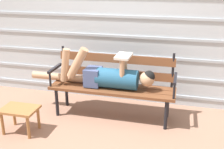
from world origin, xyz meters
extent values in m
plane|color=#936B56|center=(0.00, 0.00, 0.00)|extent=(12.00, 12.00, 0.00)
cube|color=#B2BCC6|center=(0.00, 0.70, 1.26)|extent=(4.80, 0.06, 2.53)
cube|color=#A3ADB7|center=(0.00, 0.66, 0.14)|extent=(4.80, 0.02, 0.04)
cube|color=#A3ADB7|center=(0.00, 0.66, 0.42)|extent=(4.80, 0.02, 0.04)
cube|color=#A3ADB7|center=(0.00, 0.66, 0.70)|extent=(4.80, 0.02, 0.04)
cube|color=#A3ADB7|center=(0.00, 0.66, 0.98)|extent=(4.80, 0.02, 0.04)
cube|color=#A3ADB7|center=(0.00, 0.66, 1.26)|extent=(4.80, 0.02, 0.04)
cube|color=brown|center=(0.00, -0.05, 0.40)|extent=(1.65, 0.13, 0.04)
cube|color=brown|center=(0.00, 0.09, 0.40)|extent=(1.65, 0.13, 0.04)
cube|color=brown|center=(0.00, 0.23, 0.40)|extent=(1.65, 0.13, 0.04)
cube|color=brown|center=(0.00, 0.30, 0.55)|extent=(1.58, 0.05, 0.11)
cube|color=brown|center=(0.00, 0.30, 0.76)|extent=(1.58, 0.05, 0.11)
cylinder|color=black|center=(-0.76, 0.30, 0.65)|extent=(0.03, 0.03, 0.46)
cylinder|color=black|center=(0.76, 0.30, 0.65)|extent=(0.03, 0.03, 0.46)
cylinder|color=black|center=(-0.73, -0.07, 0.19)|extent=(0.04, 0.04, 0.38)
cylinder|color=black|center=(0.73, -0.07, 0.19)|extent=(0.04, 0.04, 0.38)
cylinder|color=black|center=(-0.73, 0.26, 0.19)|extent=(0.04, 0.04, 0.38)
cylinder|color=black|center=(0.73, 0.26, 0.19)|extent=(0.04, 0.04, 0.38)
cube|color=black|center=(-0.80, 0.09, 0.62)|extent=(0.04, 0.40, 0.03)
cylinder|color=black|center=(-0.80, -0.07, 0.52)|extent=(0.03, 0.03, 0.20)
cube|color=black|center=(0.80, 0.09, 0.62)|extent=(0.04, 0.40, 0.03)
cylinder|color=black|center=(0.80, -0.07, 0.52)|extent=(0.03, 0.03, 0.20)
cylinder|color=#23567A|center=(0.07, 0.09, 0.55)|extent=(0.53, 0.26, 0.26)
cube|color=#475684|center=(-0.26, 0.09, 0.55)|extent=(0.20, 0.25, 0.23)
sphere|color=tan|center=(0.46, 0.09, 0.58)|extent=(0.19, 0.19, 0.19)
sphere|color=black|center=(0.48, 0.09, 0.61)|extent=(0.16, 0.16, 0.16)
cylinder|color=tan|center=(-0.45, 0.03, 0.74)|extent=(0.31, 0.11, 0.44)
cylinder|color=tan|center=(-0.62, 0.03, 0.70)|extent=(0.15, 0.09, 0.45)
cylinder|color=tan|center=(-0.76, 0.15, 0.48)|extent=(0.83, 0.10, 0.10)
cylinder|color=tan|center=(0.15, 0.01, 0.70)|extent=(0.06, 0.06, 0.29)
cylinder|color=tan|center=(0.15, 0.17, 0.70)|extent=(0.06, 0.06, 0.29)
cube|color=silver|center=(0.15, 0.09, 0.86)|extent=(0.20, 0.26, 0.05)
cube|color=#9E6638|center=(-0.98, -0.56, 0.30)|extent=(0.43, 0.30, 0.03)
cylinder|color=#9E6638|center=(-1.15, -0.68, 0.14)|extent=(0.04, 0.04, 0.28)
cylinder|color=#9E6638|center=(-0.81, -0.68, 0.14)|extent=(0.04, 0.04, 0.28)
cylinder|color=#9E6638|center=(-1.15, -0.44, 0.14)|extent=(0.04, 0.04, 0.28)
cylinder|color=#9E6638|center=(-0.81, -0.44, 0.14)|extent=(0.04, 0.04, 0.28)
camera|label=1|loc=(0.83, -3.17, 1.80)|focal=44.39mm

